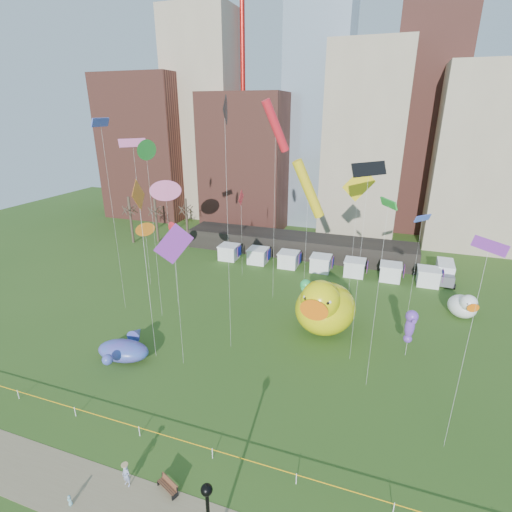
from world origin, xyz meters
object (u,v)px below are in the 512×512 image
at_px(big_duck, 324,306).
at_px(small_duck, 463,306).
at_px(seahorse_purple, 410,324).
at_px(toddler, 70,500).
at_px(woman, 126,475).
at_px(box_truck, 445,272).
at_px(whale_inflatable, 124,349).
at_px(seahorse_green, 306,292).
at_px(park_bench, 168,485).

relative_size(big_duck, small_duck, 1.98).
relative_size(seahorse_purple, toddler, 6.59).
bearing_deg(toddler, woman, 54.52).
xyz_separation_m(big_duck, toddler, (-11.18, -25.00, -2.73)).
distance_m(small_duck, box_truck, 10.94).
xyz_separation_m(small_duck, whale_inflatable, (-32.35, -19.84, -0.45)).
relative_size(box_truck, woman, 3.57).
distance_m(seahorse_green, toddler, 27.57).
relative_size(small_duck, woman, 2.74).
xyz_separation_m(seahorse_purple, toddler, (-19.74, -23.32, -3.17)).
distance_m(box_truck, toddler, 51.12).
height_order(box_truck, toddler, box_truck).
distance_m(seahorse_purple, woman, 27.33).
bearing_deg(park_bench, big_duck, 97.30).
xyz_separation_m(whale_inflatable, woman, (8.75, -11.44, -0.18)).
distance_m(big_duck, seahorse_green, 2.58).
height_order(whale_inflatable, park_bench, whale_inflatable).
bearing_deg(box_truck, whale_inflatable, -133.70).
distance_m(big_duck, box_truck, 24.06).
distance_m(big_duck, woman, 24.41).
height_order(whale_inflatable, toddler, whale_inflatable).
xyz_separation_m(seahorse_green, park_bench, (-3.73, -22.96, -3.62)).
relative_size(small_duck, park_bench, 2.77).
height_order(big_duck, seahorse_purple, big_duck).
bearing_deg(box_truck, small_duck, -83.28).
bearing_deg(seahorse_green, woman, -99.73).
relative_size(seahorse_green, box_truck, 0.93).
xyz_separation_m(small_duck, park_bench, (-20.88, -30.71, -1.04)).
xyz_separation_m(small_duck, seahorse_green, (-17.15, -7.76, 2.57)).
relative_size(whale_inflatable, park_bench, 3.99).
bearing_deg(whale_inflatable, box_truck, 36.68).
bearing_deg(woman, toddler, -128.29).
xyz_separation_m(seahorse_purple, box_truck, (5.43, 21.16, -2.28)).
distance_m(big_duck, small_duck, 17.27).
bearing_deg(big_duck, toddler, -108.31).
bearing_deg(seahorse_green, small_duck, 29.94).
bearing_deg(park_bench, toddler, -128.62).
distance_m(whale_inflatable, toddler, 15.13).
height_order(small_duck, seahorse_green, seahorse_green).
distance_m(small_duck, woman, 39.19).
bearing_deg(toddler, seahorse_purple, 61.37).
distance_m(whale_inflatable, box_truck, 43.97).
distance_m(park_bench, box_truck, 46.17).
relative_size(seahorse_green, whale_inflatable, 0.84).
bearing_deg(small_duck, woman, -144.98).
height_order(big_duck, seahorse_green, big_duck).
bearing_deg(seahorse_purple, woman, -141.15).
xyz_separation_m(big_duck, whale_inflatable, (-17.46, -11.25, -2.09)).
distance_m(seahorse_green, seahorse_purple, 11.11).
bearing_deg(park_bench, woman, -145.75).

